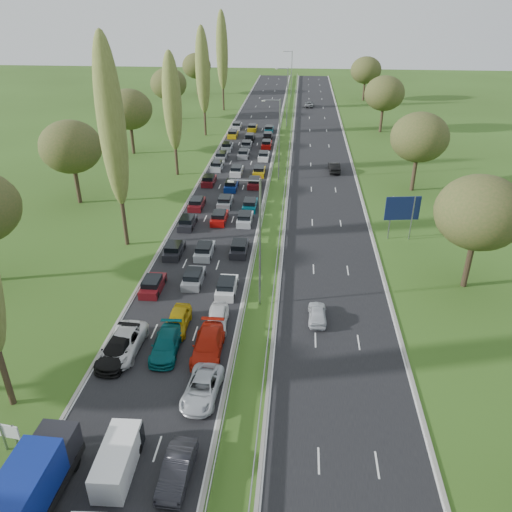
% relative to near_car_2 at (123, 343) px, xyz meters
% --- Properties ---
extents(ground, '(260.00, 260.00, 0.00)m').
position_rel_near_car_2_xyz_m(ground, '(10.14, 44.82, -0.81)').
color(ground, '#2E4A17').
rests_on(ground, ground).
extents(near_carriageway, '(10.50, 215.00, 0.04)m').
position_rel_near_car_2_xyz_m(near_carriageway, '(3.39, 47.32, -0.81)').
color(near_carriageway, black).
rests_on(near_carriageway, ground).
extents(far_carriageway, '(10.50, 215.00, 0.04)m').
position_rel_near_car_2_xyz_m(far_carriageway, '(16.89, 47.32, -0.81)').
color(far_carriageway, black).
rests_on(far_carriageway, ground).
extents(central_reservation, '(2.36, 215.00, 0.32)m').
position_rel_near_car_2_xyz_m(central_reservation, '(10.14, 47.32, -0.26)').
color(central_reservation, gray).
rests_on(central_reservation, ground).
extents(lamp_columns, '(0.18, 140.18, 12.00)m').
position_rel_near_car_2_xyz_m(lamp_columns, '(10.14, 42.82, 5.19)').
color(lamp_columns, gray).
rests_on(lamp_columns, ground).
extents(poplar_row, '(2.80, 127.80, 22.44)m').
position_rel_near_car_2_xyz_m(poplar_row, '(-5.86, 32.99, 11.58)').
color(poplar_row, '#2D2116').
rests_on(poplar_row, ground).
extents(woodland_left, '(8.00, 166.00, 11.10)m').
position_rel_near_car_2_xyz_m(woodland_left, '(-16.36, 27.45, 6.87)').
color(woodland_left, '#2D2116').
rests_on(woodland_left, ground).
extents(woodland_right, '(8.00, 153.00, 11.10)m').
position_rel_near_car_2_xyz_m(woodland_right, '(29.64, 31.49, 6.87)').
color(woodland_right, '#2D2116').
rests_on(woodland_right, ground).
extents(traffic_queue_fill, '(9.09, 69.72, 0.80)m').
position_rel_near_car_2_xyz_m(traffic_queue_fill, '(3.42, 42.15, -0.37)').
color(traffic_queue_fill, '#590F14').
rests_on(traffic_queue_fill, ground).
extents(near_car_2, '(2.78, 5.75, 1.58)m').
position_rel_near_car_2_xyz_m(near_car_2, '(0.00, 0.00, 0.00)').
color(near_car_2, silver).
rests_on(near_car_2, near_carriageway).
extents(near_car_3, '(2.51, 5.41, 1.53)m').
position_rel_near_car_2_xyz_m(near_car_3, '(-0.19, -0.76, -0.02)').
color(near_car_3, black).
rests_on(near_car_3, near_carriageway).
extents(near_car_7, '(2.29, 5.16, 1.47)m').
position_rel_near_car_2_xyz_m(near_car_7, '(3.37, 0.24, -0.05)').
color(near_car_7, '#054D52').
rests_on(near_car_7, near_carriageway).
extents(near_car_8, '(1.90, 4.56, 1.54)m').
position_rel_near_car_2_xyz_m(near_car_8, '(3.58, 3.46, -0.02)').
color(near_car_8, '#AA8C0B').
rests_on(near_car_8, near_carriageway).
extents(near_car_9, '(1.71, 4.49, 1.46)m').
position_rel_near_car_2_xyz_m(near_car_9, '(6.89, -11.15, -0.06)').
color(near_car_9, black).
rests_on(near_car_9, near_carriageway).
extents(near_car_10, '(2.61, 5.12, 1.39)m').
position_rel_near_car_2_xyz_m(near_car_10, '(7.10, -4.34, -0.10)').
color(near_car_10, '#B9BDC3').
rests_on(near_car_10, near_carriageway).
extents(near_car_11, '(2.35, 5.59, 1.61)m').
position_rel_near_car_2_xyz_m(near_car_11, '(6.70, 0.36, 0.02)').
color(near_car_11, '#B01B0A').
rests_on(near_car_11, near_carriageway).
extents(near_car_12, '(1.98, 4.43, 1.48)m').
position_rel_near_car_2_xyz_m(near_car_12, '(6.84, 4.14, -0.05)').
color(near_car_12, silver).
rests_on(near_car_12, near_carriageway).
extents(far_car_0, '(1.57, 3.86, 1.31)m').
position_rel_near_car_2_xyz_m(far_car_0, '(15.32, 5.74, -0.13)').
color(far_car_0, silver).
rests_on(far_car_0, far_carriageway).
extents(far_car_1, '(1.85, 4.70, 1.52)m').
position_rel_near_car_2_xyz_m(far_car_1, '(18.80, 47.33, -0.03)').
color(far_car_1, black).
rests_on(far_car_1, far_carriageway).
extents(far_car_2, '(2.37, 4.80, 1.31)m').
position_rel_near_car_2_xyz_m(far_car_2, '(15.14, 99.76, -0.14)').
color(far_car_2, gray).
rests_on(far_car_2, far_carriageway).
extents(blue_lorry, '(2.30, 8.28, 3.49)m').
position_rel_near_car_2_xyz_m(blue_lorry, '(-0.30, -14.04, 1.02)').
color(blue_lorry, black).
rests_on(blue_lorry, near_carriageway).
extents(white_van_rear, '(1.85, 4.73, 1.90)m').
position_rel_near_car_2_xyz_m(white_van_rear, '(3.34, -10.80, 0.17)').
color(white_van_rear, white).
rests_on(white_van_rear, near_carriageway).
extents(info_sign, '(1.50, 0.30, 2.10)m').
position_rel_near_car_2_xyz_m(info_sign, '(-3.76, -10.04, 0.56)').
color(info_sign, gray).
rests_on(info_sign, ground).
extents(direction_sign, '(3.97, 0.69, 5.20)m').
position_rel_near_car_2_xyz_m(direction_sign, '(25.04, 23.00, 2.76)').
color(direction_sign, gray).
rests_on(direction_sign, ground).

